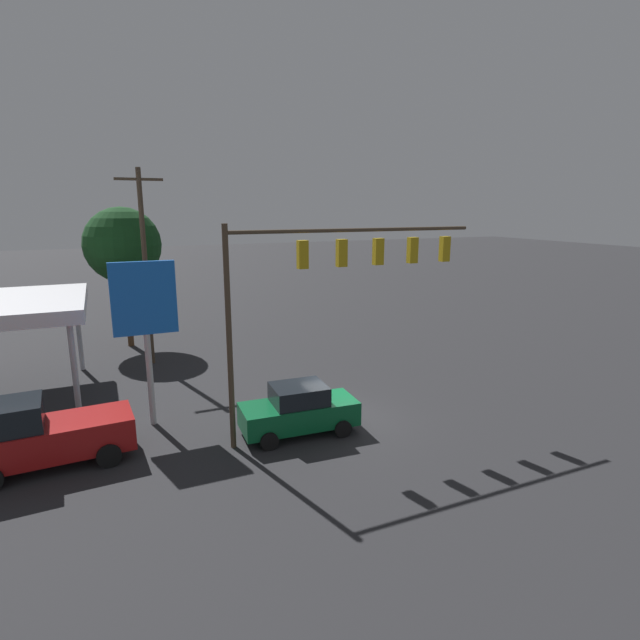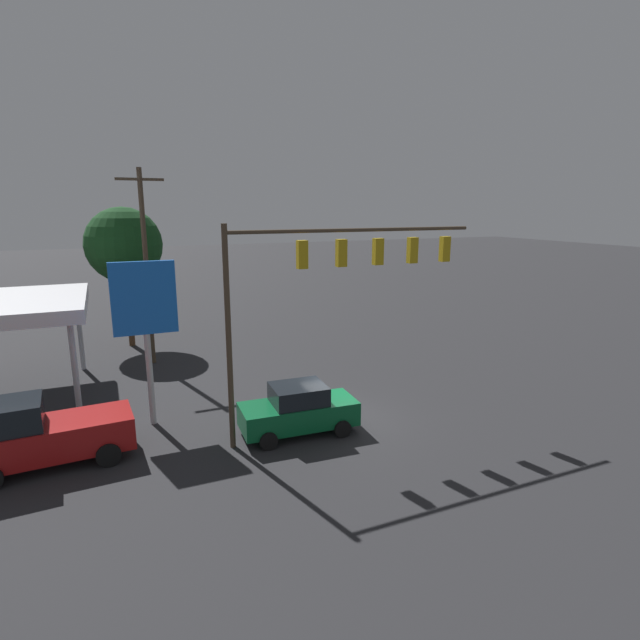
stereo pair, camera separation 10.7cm
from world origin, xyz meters
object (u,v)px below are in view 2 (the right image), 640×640
at_px(utility_pole, 146,264).
at_px(pickup_parked, 44,434).
at_px(price_sign, 145,307).
at_px(street_tree, 124,245).
at_px(traffic_signal_assembly, 336,271).
at_px(sedan_far, 299,410).

bearing_deg(utility_pole, pickup_parked, 67.11).
relative_size(price_sign, pickup_parked, 1.22).
distance_m(utility_pole, street_tree, 4.41).
bearing_deg(traffic_signal_assembly, pickup_parked, -6.61).
relative_size(pickup_parked, sedan_far, 1.18).
distance_m(utility_pole, sedan_far, 13.10).
relative_size(price_sign, street_tree, 0.76).
bearing_deg(utility_pole, street_tree, -78.59).
height_order(pickup_parked, sedan_far, pickup_parked).
xyz_separation_m(utility_pole, street_tree, (0.86, -4.26, 0.71)).
xyz_separation_m(utility_pole, price_sign, (0.81, 8.38, -0.76)).
xyz_separation_m(utility_pole, sedan_far, (-4.22, 11.52, -4.58)).
bearing_deg(price_sign, traffic_signal_assembly, 153.64).
height_order(price_sign, street_tree, street_tree).
bearing_deg(utility_pole, sedan_far, 110.12).
bearing_deg(traffic_signal_assembly, sedan_far, -3.52).
bearing_deg(street_tree, sedan_far, 107.84).
height_order(utility_pole, pickup_parked, utility_pole).
distance_m(traffic_signal_assembly, sedan_far, 5.45).
height_order(traffic_signal_assembly, street_tree, street_tree).
bearing_deg(sedan_far, traffic_signal_assembly, 179.46).
distance_m(traffic_signal_assembly, utility_pole, 12.97).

